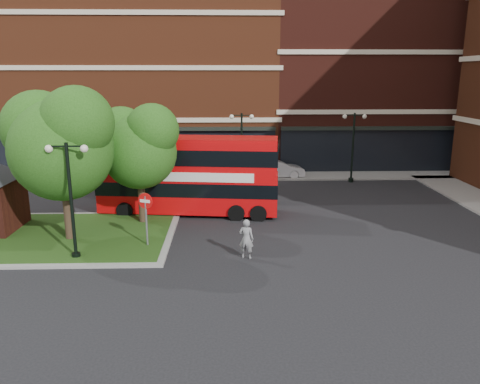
{
  "coord_description": "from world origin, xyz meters",
  "views": [
    {
      "loc": [
        0.9,
        -18.56,
        7.65
      ],
      "look_at": [
        1.57,
        3.8,
        2.0
      ],
      "focal_mm": 35.0,
      "sensor_mm": 36.0,
      "label": 1
    }
  ],
  "objects_px": {
    "car_silver": "(220,169)",
    "car_white": "(277,169)",
    "bus": "(188,170)",
    "woman": "(246,239)"
  },
  "relations": [
    {
      "from": "woman",
      "to": "car_silver",
      "type": "height_order",
      "value": "woman"
    },
    {
      "from": "bus",
      "to": "car_silver",
      "type": "xyz_separation_m",
      "value": [
        1.63,
        9.08,
        -1.79
      ]
    },
    {
      "from": "car_silver",
      "to": "car_white",
      "type": "relative_size",
      "value": 1.0
    },
    {
      "from": "car_silver",
      "to": "woman",
      "type": "bearing_deg",
      "value": -173.13
    },
    {
      "from": "bus",
      "to": "woman",
      "type": "relative_size",
      "value": 5.81
    },
    {
      "from": "car_white",
      "to": "car_silver",
      "type": "bearing_deg",
      "value": 82.52
    },
    {
      "from": "woman",
      "to": "car_silver",
      "type": "distance_m",
      "value": 15.91
    },
    {
      "from": "bus",
      "to": "woman",
      "type": "height_order",
      "value": "bus"
    },
    {
      "from": "car_white",
      "to": "woman",
      "type": "bearing_deg",
      "value": 161.76
    },
    {
      "from": "woman",
      "to": "car_white",
      "type": "height_order",
      "value": "woman"
    }
  ]
}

